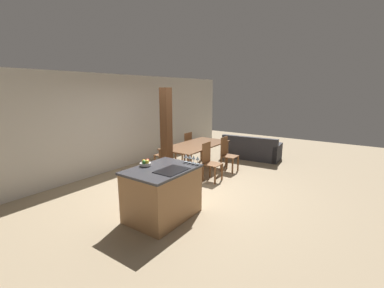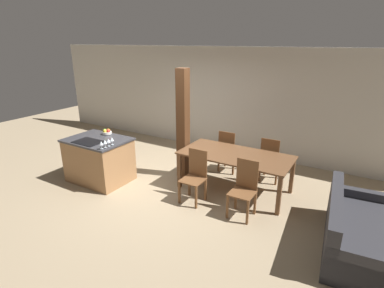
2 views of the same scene
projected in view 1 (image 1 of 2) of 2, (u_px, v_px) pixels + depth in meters
The scene contains 15 objects.
ground_plane at pixel (184, 189), 5.98m from camera, with size 16.00×16.00×0.00m, color #9E896B.
wall_back at pixel (109, 123), 7.15m from camera, with size 11.20×0.08×2.70m.
kitchen_island at pixel (162, 193), 4.60m from camera, with size 1.26×0.94×0.93m.
fruit_bowl at pixel (146, 163), 4.63m from camera, with size 0.20×0.20×0.11m.
wine_glass_near at pixel (198, 158), 4.70m from camera, with size 0.08×0.08×0.15m.
wine_glass_middle at pixel (194, 158), 4.75m from camera, with size 0.08×0.08×0.15m.
wine_glass_far at pixel (190, 157), 4.81m from camera, with size 0.08×0.08×0.15m.
wine_glass_end at pixel (186, 156), 4.86m from camera, with size 0.08×0.08×0.15m.
dining_table at pixel (196, 147), 7.25m from camera, with size 2.13×1.04×0.76m.
dining_chair_near_left at pixel (210, 161), 6.49m from camera, with size 0.40×0.40×0.97m.
dining_chair_near_right at pixel (227, 154), 7.26m from camera, with size 0.40×0.40×0.97m.
dining_chair_far_left at pixel (165, 153), 7.31m from camera, with size 0.40×0.40×0.97m.
dining_chair_far_right at pixel (185, 147), 8.08m from camera, with size 0.40×0.40×0.97m.
couch at pixel (251, 150), 8.65m from camera, with size 1.00×1.91×0.78m.
timber_post at pixel (166, 137), 6.19m from camera, with size 0.21×0.21×2.33m.
Camera 1 is at (-4.52, -3.36, 2.28)m, focal length 24.00 mm.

